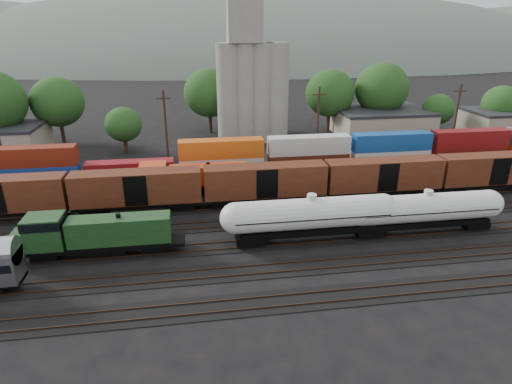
{
  "coord_description": "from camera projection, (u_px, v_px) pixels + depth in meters",
  "views": [
    {
      "loc": [
        -7.92,
        -43.65,
        21.43
      ],
      "look_at": [
        -1.05,
        2.0,
        3.0
      ],
      "focal_mm": 30.0,
      "sensor_mm": 36.0,
      "label": 1
    }
  ],
  "objects": [
    {
      "name": "ground",
      "position": [
        268.0,
        222.0,
        49.13
      ],
      "size": [
        600.0,
        600.0,
        0.0
      ],
      "primitive_type": "plane",
      "color": "black"
    },
    {
      "name": "tracks",
      "position": [
        268.0,
        222.0,
        49.11
      ],
      "size": [
        180.0,
        33.2,
        0.2
      ],
      "color": "black",
      "rests_on": "ground"
    },
    {
      "name": "green_locomotive",
      "position": [
        90.0,
        234.0,
        41.1
      ],
      "size": [
        16.16,
        2.85,
        4.28
      ],
      "color": "black",
      "rests_on": "ground"
    },
    {
      "name": "tank_car_a",
      "position": [
        311.0,
        215.0,
        43.96
      ],
      "size": [
        18.78,
        3.36,
        4.92
      ],
      "color": "silver",
      "rests_on": "ground"
    },
    {
      "name": "tank_car_b",
      "position": [
        426.0,
        209.0,
        45.77
      ],
      "size": [
        17.63,
        3.16,
        4.62
      ],
      "color": "silver",
      "rests_on": "ground"
    },
    {
      "name": "orange_locomotive",
      "position": [
        187.0,
        177.0,
        56.16
      ],
      "size": [
        16.82,
        2.8,
        4.21
      ],
      "color": "black",
      "rests_on": "ground"
    },
    {
      "name": "boxcar_string",
      "position": [
        69.0,
        192.0,
        49.45
      ],
      "size": [
        122.8,
        2.9,
        4.2
      ],
      "color": "black",
      "rests_on": "ground"
    },
    {
      "name": "container_wall",
      "position": [
        348.0,
        156.0,
        63.93
      ],
      "size": [
        184.3,
        2.6,
        5.8
      ],
      "color": "black",
      "rests_on": "ground"
    },
    {
      "name": "grain_silo",
      "position": [
        252.0,
        81.0,
        78.47
      ],
      "size": [
        13.4,
        5.0,
        29.0
      ],
      "color": "gray",
      "rests_on": "ground"
    },
    {
      "name": "industrial_sheds",
      "position": [
        270.0,
        128.0,
        81.47
      ],
      "size": [
        119.38,
        17.26,
        5.1
      ],
      "color": "#9E937F",
      "rests_on": "ground"
    },
    {
      "name": "tree_band",
      "position": [
        171.0,
        102.0,
        78.64
      ],
      "size": [
        163.39,
        23.33,
        14.04
      ],
      "color": "black",
      "rests_on": "ground"
    },
    {
      "name": "utility_poles",
      "position": [
        244.0,
        126.0,
        67.03
      ],
      "size": [
        122.2,
        0.36,
        12.0
      ],
      "color": "black",
      "rests_on": "ground"
    },
    {
      "name": "distant_hills",
      "position": [
        236.0,
        86.0,
        298.84
      ],
      "size": [
        860.0,
        286.0,
        130.0
      ],
      "color": "#59665B",
      "rests_on": "ground"
    }
  ]
}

